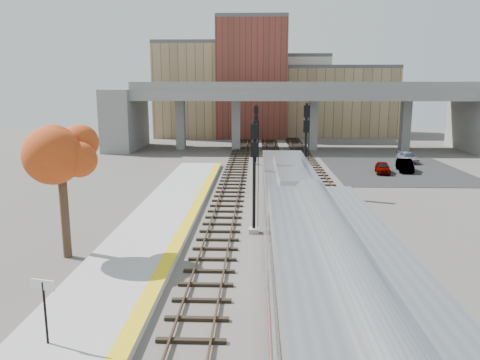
% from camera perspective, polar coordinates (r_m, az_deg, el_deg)
% --- Properties ---
extents(ground, '(160.00, 160.00, 0.00)m').
position_cam_1_polar(ground, '(23.91, 4.26, -10.41)').
color(ground, '#47423D').
rests_on(ground, ground).
extents(platform, '(4.50, 60.00, 0.35)m').
position_cam_1_polar(platform, '(24.65, -13.07, -9.56)').
color(platform, '#9E9E99').
rests_on(platform, ground).
extents(yellow_strip, '(0.70, 60.00, 0.01)m').
position_cam_1_polar(yellow_strip, '(24.17, -8.68, -9.36)').
color(yellow_strip, yellow).
rests_on(yellow_strip, platform).
extents(tracks, '(10.70, 95.00, 0.25)m').
position_cam_1_polar(tracks, '(35.83, 5.05, -2.90)').
color(tracks, black).
rests_on(tracks, ground).
extents(overpass, '(54.00, 12.00, 9.50)m').
position_cam_1_polar(overpass, '(67.52, 7.19, 8.63)').
color(overpass, slate).
rests_on(overpass, ground).
extents(buildings_far, '(43.00, 21.00, 20.60)m').
position_cam_1_polar(buildings_far, '(88.80, 3.61, 10.64)').
color(buildings_far, tan).
rests_on(buildings_far, ground).
extents(parking_lot, '(14.00, 18.00, 0.04)m').
position_cam_1_polar(parking_lot, '(53.11, 18.43, 1.15)').
color(parking_lot, black).
rests_on(parking_lot, ground).
extents(locomotive, '(3.02, 19.05, 4.10)m').
position_cam_1_polar(locomotive, '(27.81, 6.04, -2.40)').
color(locomotive, '#A8AAB2').
rests_on(locomotive, ground).
extents(signal_mast_near, '(0.60, 0.64, 6.86)m').
position_cam_1_polar(signal_mast_near, '(28.07, 1.73, 0.06)').
color(signal_mast_near, '#9E9E99').
rests_on(signal_mast_near, ground).
extents(signal_mast_mid, '(0.60, 0.64, 7.56)m').
position_cam_1_polar(signal_mast_mid, '(38.42, 8.00, 3.72)').
color(signal_mast_mid, '#9E9E99').
rests_on(signal_mast_mid, ground).
extents(signal_mast_far, '(0.60, 0.64, 6.84)m').
position_cam_1_polar(signal_mast_far, '(53.58, 1.95, 5.41)').
color(signal_mast_far, '#9E9E99').
rests_on(signal_mast_far, ground).
extents(station_sign, '(0.89, 0.26, 2.27)m').
position_cam_1_polar(station_sign, '(17.17, -22.78, -13.14)').
color(station_sign, black).
rests_on(station_sign, platform).
extents(tree, '(3.60, 3.60, 7.51)m').
position_cam_1_polar(tree, '(25.36, -21.07, 3.15)').
color(tree, '#382619').
rests_on(tree, ground).
extents(car_a, '(1.94, 3.67, 1.19)m').
position_cam_1_polar(car_a, '(50.54, 17.00, 1.45)').
color(car_a, '#99999E').
rests_on(car_a, parking_lot).
extents(car_b, '(1.88, 4.05, 1.28)m').
position_cam_1_polar(car_b, '(52.35, 19.45, 1.68)').
color(car_b, '#99999E').
rests_on(car_b, parking_lot).
extents(car_c, '(1.86, 4.14, 1.18)m').
position_cam_1_polar(car_c, '(58.73, 19.76, 2.58)').
color(car_c, '#99999E').
rests_on(car_c, parking_lot).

